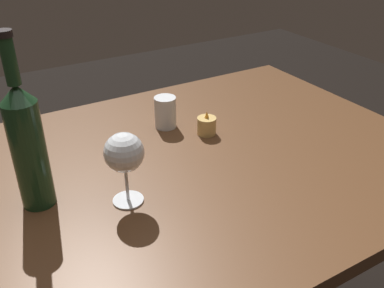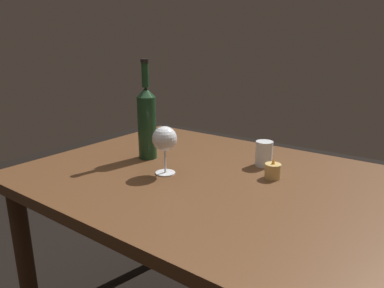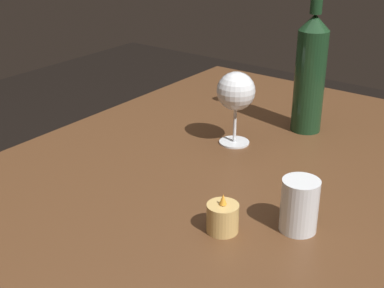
{
  "view_description": "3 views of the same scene",
  "coord_description": "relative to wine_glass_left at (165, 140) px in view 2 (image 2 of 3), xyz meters",
  "views": [
    {
      "loc": [
        -0.42,
        -0.78,
        1.3
      ],
      "look_at": [
        0.01,
        -0.05,
        0.81
      ],
      "focal_mm": 40.2,
      "sensor_mm": 36.0,
      "label": 1
    },
    {
      "loc": [
        0.55,
        -0.91,
        1.16
      ],
      "look_at": [
        -0.05,
        -0.08,
        0.86
      ],
      "focal_mm": 32.76,
      "sensor_mm": 36.0,
      "label": 2
    },
    {
      "loc": [
        0.77,
        0.5,
        1.23
      ],
      "look_at": [
        0.01,
        -0.06,
        0.81
      ],
      "focal_mm": 51.04,
      "sensor_mm": 36.0,
      "label": 3
    }
  ],
  "objects": [
    {
      "name": "dining_table",
      "position": [
        0.17,
        0.08,
        -0.21
      ],
      "size": [
        1.3,
        0.9,
        0.74
      ],
      "color": "#56351E",
      "rests_on": "ground"
    },
    {
      "name": "wine_glass_left",
      "position": [
        0.0,
        0.0,
        0.0
      ],
      "size": [
        0.08,
        0.08,
        0.16
      ],
      "color": "white",
      "rests_on": "dining_table"
    },
    {
      "name": "wine_bottle",
      "position": [
        -0.16,
        0.09,
        0.03
      ],
      "size": [
        0.07,
        0.07,
        0.37
      ],
      "color": "#19381E",
      "rests_on": "dining_table"
    },
    {
      "name": "water_tumbler",
      "position": [
        0.23,
        0.27,
        -0.08
      ],
      "size": [
        0.06,
        0.06,
        0.09
      ],
      "color": "white",
      "rests_on": "dining_table"
    },
    {
      "name": "votive_candle",
      "position": [
        0.31,
        0.17,
        -0.09
      ],
      "size": [
        0.05,
        0.05,
        0.07
      ],
      "color": "#DBB266",
      "rests_on": "dining_table"
    }
  ]
}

